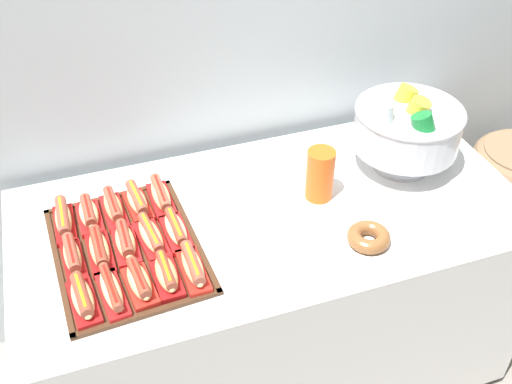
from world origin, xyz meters
name	(u,v)px	position (x,y,z in m)	size (l,w,h in m)	color
ground_plane	(269,360)	(0.00, 0.00, 0.00)	(10.00, 10.00, 0.00)	gray
buffet_table	(270,291)	(0.00, 0.00, 0.41)	(1.60, 0.78, 0.78)	white
floor_vase	(504,213)	(1.14, 0.17, 0.31)	(0.46, 0.46, 1.22)	#896B4C
serving_tray	(127,250)	(-0.46, -0.03, 0.78)	(0.43, 0.55, 0.01)	#472B19
hot_dog_0	(83,298)	(-0.60, -0.20, 0.81)	(0.08, 0.17, 0.06)	#B21414
hot_dog_1	(112,291)	(-0.52, -0.20, 0.81)	(0.08, 0.18, 0.06)	red
hot_dog_2	(139,282)	(-0.45, -0.19, 0.81)	(0.08, 0.16, 0.06)	red
hot_dog_3	(167,274)	(-0.37, -0.19, 0.81)	(0.07, 0.16, 0.06)	#B21414
hot_dog_4	(193,267)	(-0.30, -0.18, 0.81)	(0.06, 0.18, 0.06)	red
hot_dog_5	(73,256)	(-0.61, -0.03, 0.81)	(0.07, 0.16, 0.06)	#B21414
hot_dog_6	(99,250)	(-0.53, -0.03, 0.81)	(0.07, 0.18, 0.06)	#B21414
hot_dog_7	(125,242)	(-0.46, -0.03, 0.82)	(0.07, 0.16, 0.07)	red
hot_dog_8	(151,236)	(-0.38, -0.02, 0.81)	(0.09, 0.19, 0.06)	red
hot_dog_9	(176,229)	(-0.31, -0.02, 0.81)	(0.07, 0.17, 0.06)	red
hot_dog_10	(64,220)	(-0.62, 0.13, 0.82)	(0.06, 0.18, 0.07)	#B21414
hot_dog_11	(89,214)	(-0.54, 0.13, 0.81)	(0.07, 0.15, 0.06)	red
hot_dog_12	(113,207)	(-0.47, 0.14, 0.81)	(0.07, 0.17, 0.06)	red
hot_dog_13	(137,201)	(-0.39, 0.14, 0.82)	(0.08, 0.17, 0.07)	red
hot_dog_14	(161,196)	(-0.32, 0.15, 0.81)	(0.07, 0.18, 0.06)	red
punch_bowl	(407,127)	(0.50, 0.08, 0.93)	(0.36, 0.36, 0.28)	silver
cup_stack	(320,175)	(0.17, 0.02, 0.87)	(0.09, 0.09, 0.17)	#EA5B19
donut	(369,237)	(0.22, -0.22, 0.80)	(0.13, 0.13, 0.04)	brown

